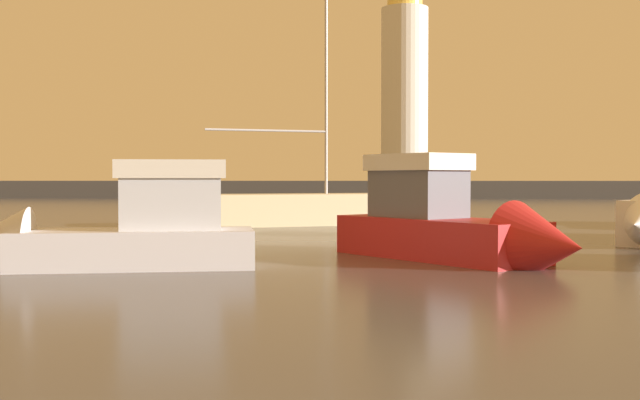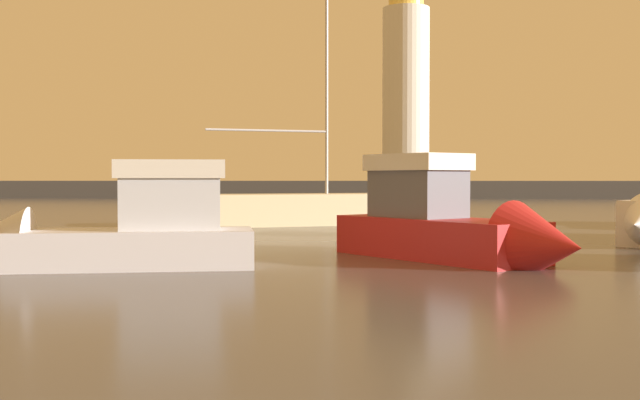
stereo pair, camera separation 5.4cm
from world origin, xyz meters
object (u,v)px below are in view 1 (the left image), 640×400
Objects in this scene: motorboat_4 at (460,226)px; motorboat_2 at (100,235)px; lighthouse at (405,81)px; sailboat_moored at (305,208)px.

motorboat_2 is at bearing -166.68° from motorboat_4.
motorboat_2 is at bearing -99.53° from lighthouse.
motorboat_2 is (-9.59, -57.11, -10.06)m from lighthouse.
motorboat_2 is 0.42× the size of sailboat_moored.
motorboat_4 is 0.41× the size of sailboat_moored.
sailboat_moored reaches higher than motorboat_4.
lighthouse reaches higher than motorboat_4.
lighthouse reaches higher than sailboat_moored.
lighthouse reaches higher than motorboat_2.
sailboat_moored reaches higher than motorboat_2.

